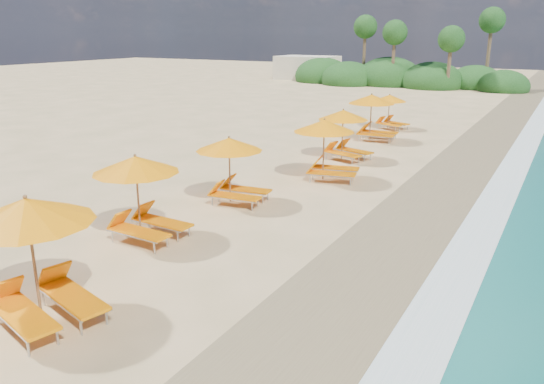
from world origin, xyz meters
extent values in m
plane|color=#D9B37F|center=(0.00, 0.00, 0.00)|extent=(160.00, 160.00, 0.00)
cube|color=#8A7852|center=(4.00, 0.00, 0.01)|extent=(4.00, 160.00, 0.01)
cube|color=white|center=(5.50, 0.00, 0.03)|extent=(1.20, 160.00, 0.01)
cylinder|color=olive|center=(-1.75, -6.81, 1.28)|extent=(0.06, 0.06, 2.56)
cone|color=orange|center=(-1.75, -6.81, 2.34)|extent=(3.22, 3.22, 0.51)
sphere|color=olive|center=(-1.75, -6.81, 2.63)|extent=(0.09, 0.09, 0.09)
cylinder|color=olive|center=(-3.08, -2.34, 1.19)|extent=(0.06, 0.06, 2.37)
cone|color=orange|center=(-3.08, -2.34, 2.17)|extent=(2.51, 2.51, 0.48)
sphere|color=olive|center=(-3.08, -2.34, 2.43)|extent=(0.08, 0.08, 0.08)
cylinder|color=olive|center=(-2.68, 1.76, 1.12)|extent=(0.06, 0.06, 2.24)
cone|color=orange|center=(-2.68, 1.76, 2.05)|extent=(2.57, 2.57, 0.45)
sphere|color=olive|center=(-2.68, 1.76, 2.30)|extent=(0.08, 0.08, 0.08)
cylinder|color=olive|center=(-1.06, 6.10, 1.19)|extent=(0.06, 0.06, 2.37)
cone|color=orange|center=(-1.06, 6.10, 2.17)|extent=(2.93, 2.93, 0.48)
sphere|color=olive|center=(-1.06, 6.10, 2.44)|extent=(0.08, 0.08, 0.08)
cylinder|color=olive|center=(-1.79, 9.87, 1.13)|extent=(0.06, 0.06, 2.25)
cone|color=orange|center=(-1.79, 9.87, 2.06)|extent=(2.88, 2.88, 0.45)
sphere|color=olive|center=(-1.79, 9.87, 2.31)|extent=(0.08, 0.08, 0.08)
cylinder|color=olive|center=(-2.17, 14.83, 1.22)|extent=(0.06, 0.06, 2.44)
cone|color=orange|center=(-2.17, 14.83, 2.23)|extent=(2.69, 2.69, 0.49)
sphere|color=olive|center=(-2.17, 14.83, 2.50)|extent=(0.09, 0.09, 0.09)
cylinder|color=olive|center=(-2.43, 18.88, 1.01)|extent=(0.05, 0.05, 2.02)
cone|color=orange|center=(-2.43, 18.88, 1.85)|extent=(2.66, 2.66, 0.41)
sphere|color=olive|center=(-2.43, 18.88, 2.07)|extent=(0.07, 0.07, 0.07)
ellipsoid|color=#163D14|center=(-6.00, 45.00, 0.62)|extent=(6.40, 6.40, 4.16)
ellipsoid|color=#163D14|center=(-11.00, 46.00, 0.70)|extent=(7.20, 7.20, 4.68)
ellipsoid|color=#163D14|center=(-15.00, 44.00, 0.58)|extent=(6.00, 6.00, 3.90)
ellipsoid|color=#163D14|center=(-2.00, 47.00, 0.55)|extent=(5.60, 5.60, 3.64)
ellipsoid|color=#163D14|center=(-19.00, 46.00, 0.64)|extent=(6.60, 6.60, 4.29)
ellipsoid|color=#163D14|center=(1.00, 45.00, 0.49)|extent=(5.00, 5.00, 3.25)
cylinder|color=brown|center=(-4.00, 43.00, 2.50)|extent=(0.36, 0.36, 5.00)
sphere|color=#163D14|center=(-4.00, 43.00, 5.00)|extent=(2.60, 2.60, 2.60)
cylinder|color=brown|center=(-10.00, 44.00, 2.80)|extent=(0.36, 0.36, 5.60)
sphere|color=#163D14|center=(-10.00, 44.00, 5.60)|extent=(2.60, 2.60, 2.60)
cylinder|color=brown|center=(-14.00, 46.00, 3.10)|extent=(0.36, 0.36, 6.20)
sphere|color=#163D14|center=(-14.00, 46.00, 6.20)|extent=(2.60, 2.60, 2.60)
cylinder|color=brown|center=(-1.00, 47.00, 3.40)|extent=(0.36, 0.36, 6.80)
sphere|color=#163D14|center=(-1.00, 47.00, 6.80)|extent=(2.60, 2.60, 2.60)
cube|color=beige|center=(-22.00, 48.00, 1.40)|extent=(7.00, 5.00, 2.80)
camera|label=1|loc=(7.42, -13.19, 5.76)|focal=35.41mm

